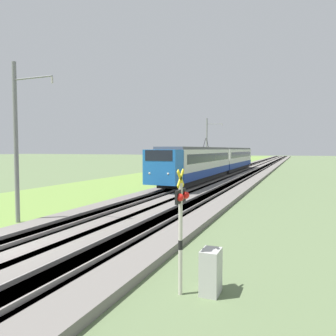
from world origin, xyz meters
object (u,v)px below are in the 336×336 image
(catenary_mast_near, at_px, (17,141))
(catenary_mast_mid, at_px, (207,145))
(passenger_train, at_px, (219,160))
(crossing_signal_far, at_px, (181,219))
(equipment_cabinet, at_px, (211,272))

(catenary_mast_near, bearing_deg, catenary_mast_mid, 0.00)
(passenger_train, bearing_deg, crossing_signal_far, 11.51)
(passenger_train, height_order, catenary_mast_near, catenary_mast_near)
(passenger_train, xyz_separation_m, catenary_mast_mid, (4.46, 2.98, 2.04))
(passenger_train, bearing_deg, equipment_cabinet, 12.70)
(catenary_mast_near, height_order, catenary_mast_mid, catenary_mast_mid)
(passenger_train, distance_m, equipment_cabinet, 37.53)
(catenary_mast_mid, height_order, equipment_cabinet, catenary_mast_mid)
(equipment_cabinet, bearing_deg, crossing_signal_far, 115.81)
(catenary_mast_near, relative_size, catenary_mast_mid, 0.95)
(crossing_signal_far, distance_m, catenary_mast_mid, 42.76)
(passenger_train, relative_size, crossing_signal_far, 12.43)
(equipment_cabinet, bearing_deg, catenary_mast_mid, 15.30)
(passenger_train, relative_size, equipment_cabinet, 34.80)
(crossing_signal_far, height_order, catenary_mast_mid, catenary_mast_mid)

